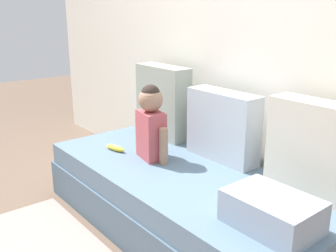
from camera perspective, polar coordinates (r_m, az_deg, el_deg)
name	(u,v)px	position (r m, az deg, el deg)	size (l,w,h in m)	color
ground_plane	(183,228)	(2.54, 2.18, -14.84)	(12.00, 12.00, 0.00)	brown
back_wall	(252,16)	(2.57, 12.36, 15.60)	(5.20, 0.10, 2.59)	silver
couch	(183,201)	(2.45, 2.23, -10.95)	(2.00, 0.86, 0.40)	#495F70
throw_pillow_left	(163,101)	(2.93, -0.76, 3.64)	(0.48, 0.16, 0.54)	#99A393
throw_pillow_center	(223,126)	(2.50, 8.07, 0.03)	(0.51, 0.16, 0.45)	#B2BCC6
throw_pillow_right	(310,148)	(2.14, 20.28, -3.04)	(0.45, 0.16, 0.50)	beige
toddler	(151,122)	(2.48, -2.54, 0.59)	(0.32, 0.17, 0.49)	#B24C51
banana	(115,148)	(2.70, -7.80, -3.23)	(0.17, 0.04, 0.04)	yellow
folded_blanket	(272,212)	(1.82, 15.08, -12.12)	(0.40, 0.28, 0.15)	#8E9EB2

